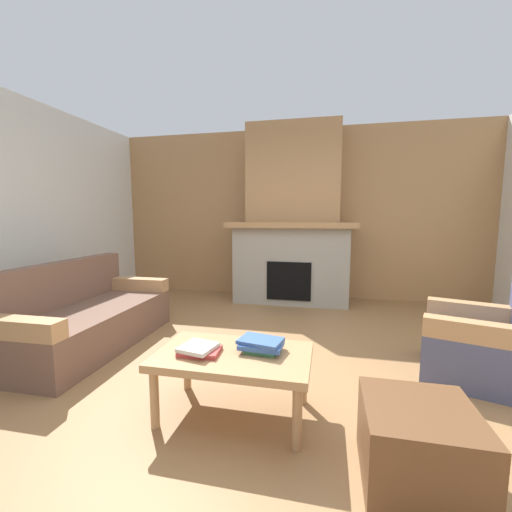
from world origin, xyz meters
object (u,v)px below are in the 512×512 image
object	(u,v)px
armchair	(484,344)
ottoman	(418,446)
fireplace	(292,226)
coffee_table	(234,360)
couch	(85,318)

from	to	relation	value
armchair	ottoman	bearing A→B (deg)	-122.40
fireplace	coffee_table	distance (m)	3.18
fireplace	coffee_table	size ratio (longest dim) A/B	2.70
ottoman	couch	bearing A→B (deg)	157.95
coffee_table	ottoman	size ratio (longest dim) A/B	1.92
fireplace	coffee_table	world-z (taller)	fireplace
fireplace	couch	bearing A→B (deg)	-129.10
armchair	ottoman	distance (m)	1.48
fireplace	ottoman	bearing A→B (deg)	-73.86
armchair	fireplace	bearing A→B (deg)	129.30
armchair	couch	bearing A→B (deg)	-178.47
couch	armchair	world-z (taller)	same
couch	armchair	bearing A→B (deg)	1.53
fireplace	armchair	world-z (taller)	fireplace
coffee_table	fireplace	bearing A→B (deg)	89.15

